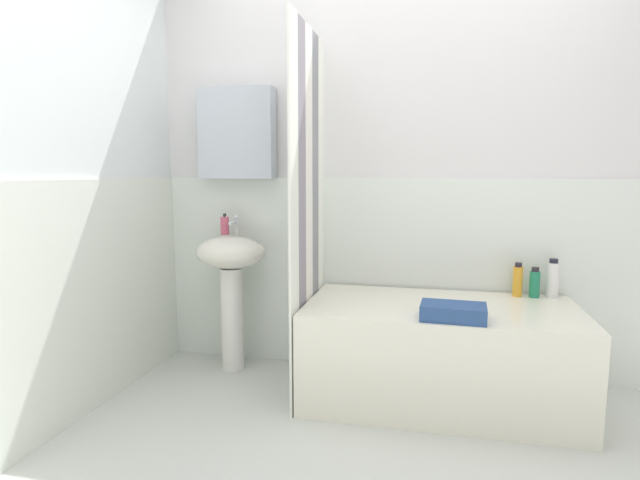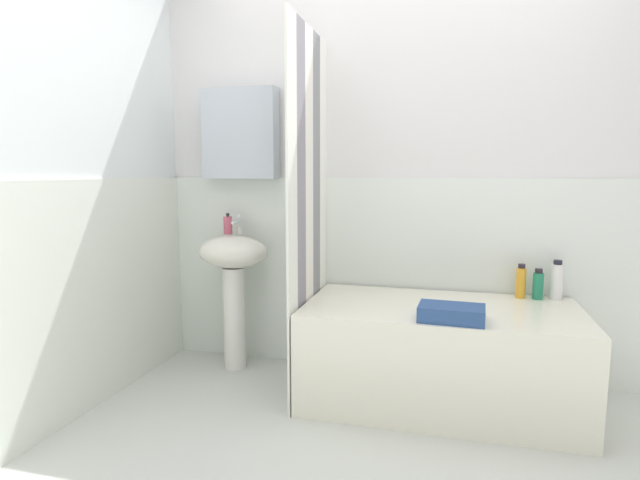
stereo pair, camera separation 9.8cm
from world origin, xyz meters
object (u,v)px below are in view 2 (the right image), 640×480
conditioner_bottle (557,281)px  towel_folded (451,313)px  body_wash_bottle (521,282)px  lotion_bottle (538,285)px  soap_dispenser (228,225)px  bathtub (440,355)px  sink (234,272)px

conditioner_bottle → towel_folded: conditioner_bottle is taller
conditioner_bottle → body_wash_bottle: 0.19m
lotion_bottle → towel_folded: (-0.46, -0.55, -0.04)m
soap_dispenser → towel_folded: bearing=-20.6°
bathtub → conditioner_bottle: conditioner_bottle is taller
sink → conditioner_bottle: 1.88m
towel_folded → soap_dispenser: bearing=159.4°
towel_folded → bathtub: bearing=101.5°
bathtub → lotion_bottle: size_ratio=8.26×
sink → body_wash_bottle: 1.70m
towel_folded → body_wash_bottle: bearing=56.5°
sink → conditioner_bottle: bearing=3.9°
body_wash_bottle → towel_folded: 0.68m
body_wash_bottle → towel_folded: bearing=-123.5°
soap_dispenser → conditioner_bottle: soap_dispenser is taller
soap_dispenser → conditioner_bottle: 1.96m
conditioner_bottle → towel_folded: 0.80m
conditioner_bottle → body_wash_bottle: bearing=-176.4°
sink → lotion_bottle: (1.78, 0.11, -0.01)m
soap_dispenser → bathtub: bearing=-11.0°
sink → towel_folded: bearing=-18.7°
body_wash_bottle → bathtub: bearing=-144.8°
soap_dispenser → lotion_bottle: bearing=1.0°
soap_dispenser → conditioner_bottle: size_ratio=0.61×
sink → soap_dispenser: 0.30m
body_wash_bottle → sink: bearing=-176.1°
conditioner_bottle → bathtub: bearing=-153.0°
conditioner_bottle → lotion_bottle: bearing=-168.3°
conditioner_bottle → towel_folded: bearing=-134.2°
lotion_bottle → bathtub: bearing=-150.4°
conditioner_bottle → sink: bearing=-176.1°
bathtub → body_wash_bottle: (0.43, 0.30, 0.36)m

